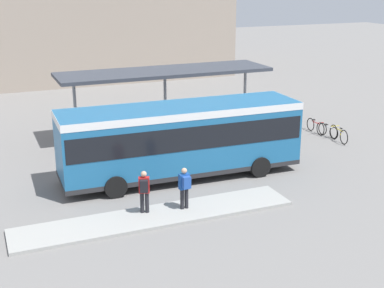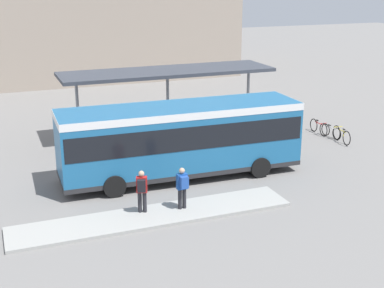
{
  "view_description": "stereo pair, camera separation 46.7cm",
  "coord_description": "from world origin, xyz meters",
  "px_view_note": "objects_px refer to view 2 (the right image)",
  "views": [
    {
      "loc": [
        -7.83,
        -20.16,
        8.34
      ],
      "look_at": [
        0.51,
        0.0,
        1.41
      ],
      "focal_mm": 50.0,
      "sensor_mm": 36.0,
      "label": 1
    },
    {
      "loc": [
        -7.4,
        -20.33,
        8.34
      ],
      "look_at": [
        0.51,
        0.0,
        1.41
      ],
      "focal_mm": 50.0,
      "sensor_mm": 36.0,
      "label": 2
    }
  ],
  "objects_px": {
    "city_bus": "(181,136)",
    "bicycle_white": "(331,131)",
    "pedestrian_waiting": "(183,186)",
    "bicycle_yellow": "(342,135)",
    "pedestrian_companion": "(142,189)",
    "bicycle_red": "(319,127)"
  },
  "relations": [
    {
      "from": "pedestrian_waiting",
      "to": "bicycle_red",
      "type": "distance_m",
      "value": 12.49
    },
    {
      "from": "city_bus",
      "to": "bicycle_white",
      "type": "bearing_deg",
      "value": 16.3
    },
    {
      "from": "bicycle_white",
      "to": "city_bus",
      "type": "bearing_deg",
      "value": -79.99
    },
    {
      "from": "pedestrian_companion",
      "to": "bicycle_yellow",
      "type": "bearing_deg",
      "value": -49.89
    },
    {
      "from": "city_bus",
      "to": "bicycle_white",
      "type": "xyz_separation_m",
      "value": [
        9.45,
        2.49,
        -1.49
      ]
    },
    {
      "from": "city_bus",
      "to": "pedestrian_waiting",
      "type": "distance_m",
      "value": 3.72
    },
    {
      "from": "city_bus",
      "to": "bicycle_white",
      "type": "relative_size",
      "value": 6.58
    },
    {
      "from": "city_bus",
      "to": "pedestrian_waiting",
      "type": "relative_size",
      "value": 6.5
    },
    {
      "from": "city_bus",
      "to": "pedestrian_companion",
      "type": "distance_m",
      "value": 4.24
    },
    {
      "from": "bicycle_yellow",
      "to": "bicycle_red",
      "type": "distance_m",
      "value": 1.78
    },
    {
      "from": "bicycle_yellow",
      "to": "bicycle_red",
      "type": "height_order",
      "value": "bicycle_yellow"
    },
    {
      "from": "pedestrian_companion",
      "to": "bicycle_red",
      "type": "distance_m",
      "value": 13.63
    },
    {
      "from": "pedestrian_companion",
      "to": "bicycle_red",
      "type": "xyz_separation_m",
      "value": [
        11.92,
        6.57,
        -0.66
      ]
    },
    {
      "from": "pedestrian_companion",
      "to": "city_bus",
      "type": "bearing_deg",
      "value": -21.34
    },
    {
      "from": "city_bus",
      "to": "pedestrian_waiting",
      "type": "bearing_deg",
      "value": -107.8
    },
    {
      "from": "bicycle_yellow",
      "to": "pedestrian_companion",
      "type": "bearing_deg",
      "value": 118.87
    },
    {
      "from": "pedestrian_waiting",
      "to": "bicycle_red",
      "type": "height_order",
      "value": "pedestrian_waiting"
    },
    {
      "from": "pedestrian_waiting",
      "to": "pedestrian_companion",
      "type": "bearing_deg",
      "value": 77.79
    },
    {
      "from": "pedestrian_companion",
      "to": "pedestrian_waiting",
      "type": "bearing_deg",
      "value": -80.28
    },
    {
      "from": "pedestrian_waiting",
      "to": "pedestrian_companion",
      "type": "relative_size",
      "value": 1.0
    },
    {
      "from": "bicycle_yellow",
      "to": "bicycle_white",
      "type": "xyz_separation_m",
      "value": [
        -0.02,
        0.88,
        -0.05
      ]
    },
    {
      "from": "bicycle_red",
      "to": "city_bus",
      "type": "bearing_deg",
      "value": -68.13
    }
  ]
}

